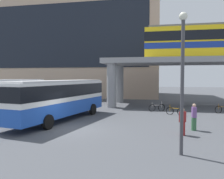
{
  "coord_description": "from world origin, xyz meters",
  "views": [
    {
      "loc": [
        5.47,
        -14.45,
        3.48
      ],
      "look_at": [
        0.84,
        8.99,
        2.2
      ],
      "focal_mm": 37.33,
      "sensor_mm": 36.0,
      "label": 1
    }
  ],
  "objects": [
    {
      "name": "ground_plane",
      "position": [
        0.0,
        10.0,
        0.0
      ],
      "size": [
        120.0,
        120.0,
        0.0
      ],
      "primitive_type": "plane",
      "color": "#47494F"
    },
    {
      "name": "bicycle_silver",
      "position": [
        5.39,
        9.52,
        0.36
      ],
      "size": [
        1.65,
        0.8,
        1.04
      ],
      "color": "black",
      "rests_on": "ground_plane"
    },
    {
      "name": "bicycle_orange",
      "position": [
        7.08,
        7.46,
        0.36
      ],
      "size": [
        1.69,
        0.71,
        1.04
      ],
      "color": "black",
      "rests_on": "ground_plane"
    },
    {
      "name": "pedestrian_walking_across",
      "position": [
        7.8,
        1.33,
        0.83
      ],
      "size": [
        0.32,
        0.42,
        1.76
      ],
      "color": "#33663F",
      "rests_on": "ground_plane"
    },
    {
      "name": "bus_main",
      "position": [
        -2.32,
        2.99,
        1.99
      ],
      "size": [
        4.57,
        11.32,
        3.22
      ],
      "color": "#1E4CB2",
      "rests_on": "ground_plane"
    },
    {
      "name": "station_building",
      "position": [
        -9.43,
        29.56,
        9.32
      ],
      "size": [
        30.11,
        15.95,
        18.63
      ],
      "color": "tan",
      "rests_on": "ground_plane"
    },
    {
      "name": "lamp_post",
      "position": [
        6.52,
        -3.8,
        3.72
      ],
      "size": [
        0.36,
        0.36,
        6.3
      ],
      "color": "#3F3F44",
      "rests_on": "ground_plane"
    },
    {
      "name": "pedestrian_by_bike_rack",
      "position": [
        6.94,
        -0.11,
        0.76
      ],
      "size": [
        0.44,
        0.48,
        1.63
      ],
      "color": "maroon",
      "rests_on": "ground_plane"
    },
    {
      "name": "bicycle_brown",
      "position": [
        11.73,
        9.56,
        0.36
      ],
      "size": [
        1.72,
        0.61,
        1.04
      ],
      "color": "black",
      "rests_on": "ground_plane"
    }
  ]
}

